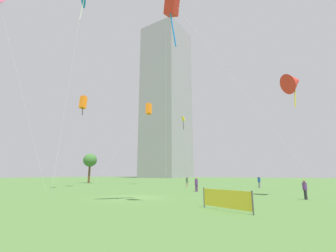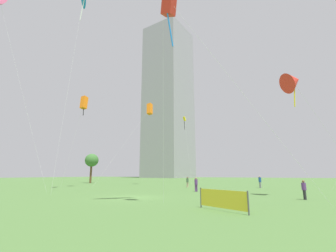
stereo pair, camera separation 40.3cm
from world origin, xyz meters
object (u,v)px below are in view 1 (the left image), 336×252
Objects in this scene: person_standing_1 at (259,181)px; kite_flying_3 at (172,2)px; kite_flying_0 at (149,109)px; kite_flying_6 at (293,82)px; event_banner at (226,199)px; park_tree_0 at (90,161)px; person_standing_2 at (187,181)px; person_standing_0 at (196,183)px; person_standing_3 at (305,188)px; distant_highrise_0 at (166,100)px; kite_flying_2 at (83,102)px; kite_flying_5 at (183,120)px.

kite_flying_3 reaches higher than person_standing_1.
kite_flying_6 is at bearing -30.13° from kite_flying_0.
event_banner is at bearing 6.89° from kite_flying_3.
person_standing_2 is at bearing -12.39° from park_tree_0.
person_standing_0 is 1.03× the size of person_standing_2.
person_standing_3 is 0.09× the size of kite_flying_0.
kite_flying_3 is at bearing -106.94° from person_standing_0.
person_standing_3 is 0.02× the size of distant_highrise_0.
kite_flying_0 is 0.17× the size of distant_highrise_0.
person_standing_1 is at bearing 24.89° from kite_flying_2.
kite_flying_3 is at bearing -56.11° from distant_highrise_0.
distant_highrise_0 is (-24.61, 86.95, 43.94)m from park_tree_0.
person_standing_0 is 19.49m from kite_flying_3.
park_tree_0 is at bearing 33.20° from person_standing_3.
kite_flying_5 is at bearing 17.47° from park_tree_0.
distant_highrise_0 is at bearing 118.78° from event_banner.
kite_flying_3 is 2.30× the size of park_tree_0.
kite_flying_6 is at bearing -47.21° from kite_flying_5.
person_standing_1 is at bearing 110.50° from kite_flying_6.
kite_flying_0 is 103.61m from distant_highrise_0.
kite_flying_6 is at bearing -21.20° from park_tree_0.
kite_flying_0 is 2.42× the size of park_tree_0.
kite_flying_5 reaches higher than person_standing_2.
person_standing_1 is 24.94m from event_banner.
kite_flying_6 reaches higher than event_banner.
kite_flying_6 is (30.82, -2.34, -3.00)m from kite_flying_2.
event_banner is at bearing -94.75° from person_standing_0.
person_standing_1 is 0.11× the size of kite_flying_0.
kite_flying_5 is at bearing 132.79° from kite_flying_6.
person_standing_1 is 0.11× the size of kite_flying_3.
person_standing_2 is at bearing 28.74° from kite_flying_2.
kite_flying_3 is (-2.41, -25.30, 13.40)m from person_standing_1.
kite_flying_0 is 1.10× the size of kite_flying_5.
kite_flying_2 is 31.06m from kite_flying_6.
kite_flying_2 is (-19.65, -0.18, 12.86)m from person_standing_0.
kite_flying_3 is at bearing -173.11° from event_banner.
person_standing_2 is 0.10× the size of kite_flying_0.
kite_flying_2 is 4.73× the size of event_banner.
kite_flying_2 reaches higher than event_banner.
kite_flying_6 is 3.80× the size of event_banner.
person_standing_1 is at bearing -15.64° from person_standing_3.
person_standing_0 is 1.07× the size of person_standing_3.
kite_flying_3 reaches higher than person_standing_3.
kite_flying_2 reaches higher than person_standing_1.
kite_flying_5 is at bearing -53.87° from distant_highrise_0.
event_banner is at bearing -63.51° from kite_flying_5.
person_standing_0 is 0.92× the size of person_standing_1.
kite_flying_6 is at bearing 108.95° from person_standing_2.
event_banner is at bearing -50.55° from kite_flying_0.
park_tree_0 is at bearing -144.81° from person_standing_1.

